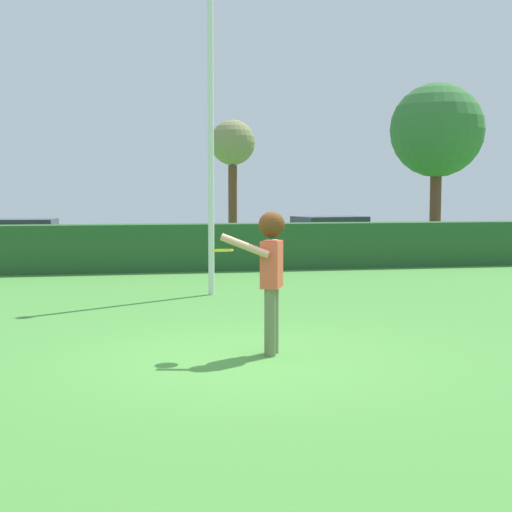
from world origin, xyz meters
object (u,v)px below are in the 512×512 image
lamppost (211,126)px  maple_tree (437,131)px  person (271,265)px  frisbee (223,250)px  parked_car_green (18,238)px  bare_elm_tree (233,147)px  parked_car_silver (330,233)px

lamppost → maple_tree: (9.85, 11.10, 0.97)m
maple_tree → person: bearing=-120.6°
frisbee → lamppost: size_ratio=0.04×
parked_car_green → maple_tree: size_ratio=0.71×
person → maple_tree: (9.87, 16.70, 3.17)m
lamppost → maple_tree: maple_tree is taller
frisbee → maple_tree: (10.45, 16.57, 2.99)m
maple_tree → bare_elm_tree: (-7.43, 1.02, -0.60)m
parked_car_silver → frisbee: bearing=-111.6°
person → parked_car_green: person is taller
person → parked_car_silver: bearing=70.5°
lamppost → person: bearing=-90.2°
person → frisbee: bearing=167.4°
parked_car_silver → maple_tree: size_ratio=0.74×
person → parked_car_silver: 15.83m
parked_car_green → parked_car_silver: same height
frisbee → parked_car_green: 14.71m
frisbee → bare_elm_tree: bare_elm_tree is taller
lamppost → bare_elm_tree: lamppost is taller
frisbee → parked_car_green: frisbee is taller
person → lamppost: bearing=89.8°
parked_car_green → parked_car_silver: size_ratio=0.97×
lamppost → parked_car_silver: bearing=60.6°
lamppost → parked_car_silver: size_ratio=1.35×
maple_tree → bare_elm_tree: maple_tree is taller
lamppost → parked_car_green: lamppost is taller
person → parked_car_green: (-4.67, 14.24, -0.44)m
lamppost → bare_elm_tree: bearing=78.7°
person → parked_car_silver: size_ratio=0.40×
parked_car_silver → maple_tree: (4.60, 1.78, 3.61)m
frisbee → parked_car_green: size_ratio=0.06×
maple_tree → parked_car_silver: bearing=-158.8°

